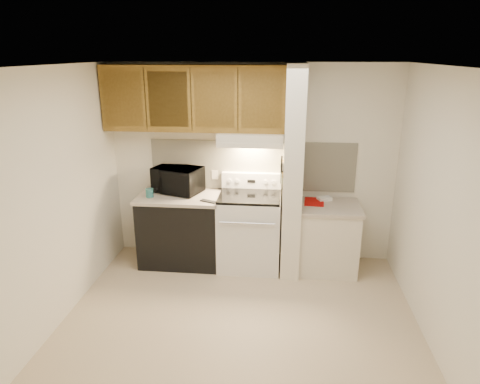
# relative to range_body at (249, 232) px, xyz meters

# --- Properties ---
(floor) EXTENTS (3.60, 3.60, 0.00)m
(floor) POSITION_rel_range_body_xyz_m (0.00, -1.16, -0.46)
(floor) COLOR #C8B28F
(floor) RESTS_ON ground
(ceiling) EXTENTS (3.60, 3.60, 0.00)m
(ceiling) POSITION_rel_range_body_xyz_m (0.00, -1.16, 2.04)
(ceiling) COLOR white
(ceiling) RESTS_ON wall_back
(wall_back) EXTENTS (3.60, 2.50, 0.02)m
(wall_back) POSITION_rel_range_body_xyz_m (0.00, 0.34, 0.79)
(wall_back) COLOR #EDE5CD
(wall_back) RESTS_ON floor
(wall_left) EXTENTS (0.02, 3.00, 2.50)m
(wall_left) POSITION_rel_range_body_xyz_m (-1.80, -1.16, 0.79)
(wall_left) COLOR #EDE5CD
(wall_left) RESTS_ON floor
(wall_right) EXTENTS (0.02, 3.00, 2.50)m
(wall_right) POSITION_rel_range_body_xyz_m (1.80, -1.16, 0.79)
(wall_right) COLOR #EDE5CD
(wall_right) RESTS_ON floor
(backsplash) EXTENTS (2.60, 0.02, 0.63)m
(backsplash) POSITION_rel_range_body_xyz_m (0.00, 0.33, 0.78)
(backsplash) COLOR beige
(backsplash) RESTS_ON wall_back
(range_body) EXTENTS (0.76, 0.65, 0.92)m
(range_body) POSITION_rel_range_body_xyz_m (0.00, 0.00, 0.00)
(range_body) COLOR silver
(range_body) RESTS_ON floor
(oven_window) EXTENTS (0.50, 0.01, 0.30)m
(oven_window) POSITION_rel_range_body_xyz_m (0.00, -0.32, 0.04)
(oven_window) COLOR black
(oven_window) RESTS_ON range_body
(oven_handle) EXTENTS (0.65, 0.02, 0.02)m
(oven_handle) POSITION_rel_range_body_xyz_m (0.00, -0.35, 0.26)
(oven_handle) COLOR silver
(oven_handle) RESTS_ON range_body
(cooktop) EXTENTS (0.74, 0.64, 0.03)m
(cooktop) POSITION_rel_range_body_xyz_m (0.00, 0.00, 0.48)
(cooktop) COLOR black
(cooktop) RESTS_ON range_body
(range_backguard) EXTENTS (0.76, 0.08, 0.20)m
(range_backguard) POSITION_rel_range_body_xyz_m (0.00, 0.28, 0.59)
(range_backguard) COLOR silver
(range_backguard) RESTS_ON range_body
(range_display) EXTENTS (0.10, 0.01, 0.04)m
(range_display) POSITION_rel_range_body_xyz_m (0.00, 0.24, 0.59)
(range_display) COLOR black
(range_display) RESTS_ON range_backguard
(range_knob_left_outer) EXTENTS (0.05, 0.02, 0.05)m
(range_knob_left_outer) POSITION_rel_range_body_xyz_m (-0.28, 0.24, 0.59)
(range_knob_left_outer) COLOR silver
(range_knob_left_outer) RESTS_ON range_backguard
(range_knob_left_inner) EXTENTS (0.05, 0.02, 0.05)m
(range_knob_left_inner) POSITION_rel_range_body_xyz_m (-0.18, 0.24, 0.59)
(range_knob_left_inner) COLOR silver
(range_knob_left_inner) RESTS_ON range_backguard
(range_knob_right_inner) EXTENTS (0.05, 0.02, 0.05)m
(range_knob_right_inner) POSITION_rel_range_body_xyz_m (0.18, 0.24, 0.59)
(range_knob_right_inner) COLOR silver
(range_knob_right_inner) RESTS_ON range_backguard
(range_knob_right_outer) EXTENTS (0.05, 0.02, 0.05)m
(range_knob_right_outer) POSITION_rel_range_body_xyz_m (0.28, 0.24, 0.59)
(range_knob_right_outer) COLOR silver
(range_knob_right_outer) RESTS_ON range_backguard
(dishwasher_front) EXTENTS (1.00, 0.63, 0.87)m
(dishwasher_front) POSITION_rel_range_body_xyz_m (-0.88, 0.01, -0.03)
(dishwasher_front) COLOR black
(dishwasher_front) RESTS_ON floor
(left_countertop) EXTENTS (1.04, 0.67, 0.04)m
(left_countertop) POSITION_rel_range_body_xyz_m (-0.88, 0.01, 0.43)
(left_countertop) COLOR #B4A593
(left_countertop) RESTS_ON dishwasher_front
(spoon_rest) EXTENTS (0.21, 0.14, 0.01)m
(spoon_rest) POSITION_rel_range_body_xyz_m (-0.48, -0.19, 0.46)
(spoon_rest) COLOR black
(spoon_rest) RESTS_ON left_countertop
(teal_jar) EXTENTS (0.11, 0.11, 0.11)m
(teal_jar) POSITION_rel_range_body_xyz_m (-1.23, -0.09, 0.50)
(teal_jar) COLOR #296C6C
(teal_jar) RESTS_ON left_countertop
(outlet) EXTENTS (0.08, 0.01, 0.12)m
(outlet) POSITION_rel_range_body_xyz_m (-0.48, 0.32, 0.64)
(outlet) COLOR beige
(outlet) RESTS_ON backsplash
(microwave) EXTENTS (0.68, 0.56, 0.32)m
(microwave) POSITION_rel_range_body_xyz_m (-0.93, 0.15, 0.61)
(microwave) COLOR black
(microwave) RESTS_ON left_countertop
(partition_pillar) EXTENTS (0.22, 0.70, 2.50)m
(partition_pillar) POSITION_rel_range_body_xyz_m (0.51, -0.01, 0.79)
(partition_pillar) COLOR silver
(partition_pillar) RESTS_ON floor
(pillar_trim) EXTENTS (0.01, 0.70, 0.04)m
(pillar_trim) POSITION_rel_range_body_xyz_m (0.39, -0.01, 0.84)
(pillar_trim) COLOR brown
(pillar_trim) RESTS_ON partition_pillar
(knife_strip) EXTENTS (0.02, 0.42, 0.04)m
(knife_strip) POSITION_rel_range_body_xyz_m (0.39, -0.06, 0.86)
(knife_strip) COLOR black
(knife_strip) RESTS_ON partition_pillar
(knife_blade_a) EXTENTS (0.01, 0.03, 0.16)m
(knife_blade_a) POSITION_rel_range_body_xyz_m (0.38, -0.21, 0.76)
(knife_blade_a) COLOR silver
(knife_blade_a) RESTS_ON knife_strip
(knife_handle_a) EXTENTS (0.02, 0.02, 0.10)m
(knife_handle_a) POSITION_rel_range_body_xyz_m (0.38, -0.23, 0.91)
(knife_handle_a) COLOR black
(knife_handle_a) RESTS_ON knife_strip
(knife_blade_b) EXTENTS (0.01, 0.04, 0.18)m
(knife_blade_b) POSITION_rel_range_body_xyz_m (0.38, -0.13, 0.75)
(knife_blade_b) COLOR silver
(knife_blade_b) RESTS_ON knife_strip
(knife_handle_b) EXTENTS (0.02, 0.02, 0.10)m
(knife_handle_b) POSITION_rel_range_body_xyz_m (0.38, -0.14, 0.91)
(knife_handle_b) COLOR black
(knife_handle_b) RESTS_ON knife_strip
(knife_blade_c) EXTENTS (0.01, 0.04, 0.20)m
(knife_blade_c) POSITION_rel_range_body_xyz_m (0.38, -0.05, 0.74)
(knife_blade_c) COLOR silver
(knife_blade_c) RESTS_ON knife_strip
(knife_handle_c) EXTENTS (0.02, 0.02, 0.10)m
(knife_handle_c) POSITION_rel_range_body_xyz_m (0.38, -0.04, 0.91)
(knife_handle_c) COLOR black
(knife_handle_c) RESTS_ON knife_strip
(knife_blade_d) EXTENTS (0.01, 0.04, 0.16)m
(knife_blade_d) POSITION_rel_range_body_xyz_m (0.38, 0.01, 0.76)
(knife_blade_d) COLOR silver
(knife_blade_d) RESTS_ON knife_strip
(knife_handle_d) EXTENTS (0.02, 0.02, 0.10)m
(knife_handle_d) POSITION_rel_range_body_xyz_m (0.38, 0.02, 0.91)
(knife_handle_d) COLOR black
(knife_handle_d) RESTS_ON knife_strip
(knife_blade_e) EXTENTS (0.01, 0.04, 0.18)m
(knife_blade_e) POSITION_rel_range_body_xyz_m (0.38, 0.09, 0.75)
(knife_blade_e) COLOR silver
(knife_blade_e) RESTS_ON knife_strip
(knife_handle_e) EXTENTS (0.02, 0.02, 0.10)m
(knife_handle_e) POSITION_rel_range_body_xyz_m (0.38, 0.11, 0.91)
(knife_handle_e) COLOR black
(knife_handle_e) RESTS_ON knife_strip
(oven_mitt) EXTENTS (0.03, 0.10, 0.25)m
(oven_mitt) POSITION_rel_range_body_xyz_m (0.38, 0.17, 0.73)
(oven_mitt) COLOR slate
(oven_mitt) RESTS_ON partition_pillar
(right_cab_base) EXTENTS (0.70, 0.60, 0.81)m
(right_cab_base) POSITION_rel_range_body_xyz_m (0.97, -0.01, -0.06)
(right_cab_base) COLOR beige
(right_cab_base) RESTS_ON floor
(right_countertop) EXTENTS (0.74, 0.64, 0.04)m
(right_countertop) POSITION_rel_range_body_xyz_m (0.97, -0.01, 0.37)
(right_countertop) COLOR #B4A593
(right_countertop) RESTS_ON right_cab_base
(red_folder) EXTENTS (0.26, 0.33, 0.01)m
(red_folder) POSITION_rel_range_body_xyz_m (0.79, 0.09, 0.40)
(red_folder) COLOR #A20906
(red_folder) RESTS_ON right_countertop
(white_box) EXTENTS (0.19, 0.17, 0.04)m
(white_box) POSITION_rel_range_body_xyz_m (0.92, 0.17, 0.41)
(white_box) COLOR white
(white_box) RESTS_ON right_countertop
(range_hood) EXTENTS (0.78, 0.44, 0.15)m
(range_hood) POSITION_rel_range_body_xyz_m (0.00, 0.12, 1.17)
(range_hood) COLOR beige
(range_hood) RESTS_ON upper_cabinets
(hood_lip) EXTENTS (0.78, 0.04, 0.06)m
(hood_lip) POSITION_rel_range_body_xyz_m (0.00, -0.08, 1.12)
(hood_lip) COLOR beige
(hood_lip) RESTS_ON range_hood
(upper_cabinets) EXTENTS (2.18, 0.33, 0.77)m
(upper_cabinets) POSITION_rel_range_body_xyz_m (-0.69, 0.17, 1.62)
(upper_cabinets) COLOR brown
(upper_cabinets) RESTS_ON wall_back
(cab_door_a) EXTENTS (0.46, 0.01, 0.63)m
(cab_door_a) POSITION_rel_range_body_xyz_m (-1.51, 0.01, 1.62)
(cab_door_a) COLOR brown
(cab_door_a) RESTS_ON upper_cabinets
(cab_gap_a) EXTENTS (0.01, 0.01, 0.73)m
(cab_gap_a) POSITION_rel_range_body_xyz_m (-1.23, 0.01, 1.62)
(cab_gap_a) COLOR black
(cab_gap_a) RESTS_ON upper_cabinets
(cab_door_b) EXTENTS (0.46, 0.01, 0.63)m
(cab_door_b) POSITION_rel_range_body_xyz_m (-0.96, 0.01, 1.62)
(cab_door_b) COLOR brown
(cab_door_b) RESTS_ON upper_cabinets
(cab_gap_b) EXTENTS (0.01, 0.01, 0.73)m
(cab_gap_b) POSITION_rel_range_body_xyz_m (-0.69, 0.01, 1.62)
(cab_gap_b) COLOR black
(cab_gap_b) RESTS_ON upper_cabinets
(cab_door_c) EXTENTS (0.46, 0.01, 0.63)m
(cab_door_c) POSITION_rel_range_body_xyz_m (-0.42, 0.01, 1.62)
(cab_door_c) COLOR brown
(cab_door_c) RESTS_ON upper_cabinets
(cab_gap_c) EXTENTS (0.01, 0.01, 0.73)m
(cab_gap_c) POSITION_rel_range_body_xyz_m (-0.14, 0.01, 1.62)
(cab_gap_c) COLOR black
(cab_gap_c) RESTS_ON upper_cabinets
(cab_door_d) EXTENTS (0.46, 0.01, 0.63)m
(cab_door_d) POSITION_rel_range_body_xyz_m (0.13, 0.01, 1.62)
(cab_door_d) COLOR brown
(cab_door_d) RESTS_ON upper_cabinets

